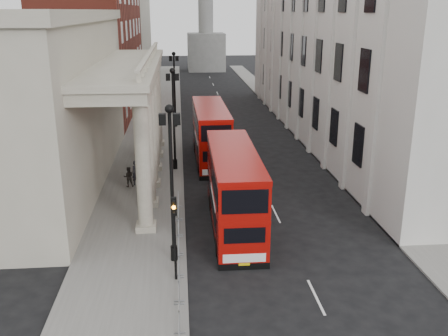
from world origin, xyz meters
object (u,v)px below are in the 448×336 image
Objects in this scene: lamp_post_mid at (174,112)px; pedestrian_c at (147,150)px; lamp_post_south at (171,174)px; pedestrian_b at (129,177)px; bus_near at (234,188)px; bus_far at (211,133)px; lamp_post_north at (175,84)px; traffic_light at (174,223)px; pedestrian_a at (136,173)px.

lamp_post_mid is 5.45m from pedestrian_c.
lamp_post_south reaches higher than pedestrian_b.
bus_near is 14.31m from bus_far.
pedestrian_c is at bearing -100.57° from lamp_post_north.
lamp_post_mid is 6.72m from pedestrian_b.
lamp_post_north is at bearing 97.98° from bus_near.
pedestrian_a is at bearing 101.84° from traffic_light.
lamp_post_north is 5.41× the size of pedestrian_b.
lamp_post_south is 19.03m from bus_far.
lamp_post_mid is 5.41× the size of pedestrian_b.
pedestrian_c is (-2.45, 2.84, -3.94)m from lamp_post_mid.
lamp_post_south and lamp_post_north have the same top height.
bus_near is at bearing -82.52° from lamp_post_north.
pedestrian_c is at bearing 96.98° from traffic_light.
lamp_post_mid is (0.00, 16.00, 0.00)m from lamp_post_south.
lamp_post_north is at bearing -103.72° from pedestrian_b.
lamp_post_north reaches higher than pedestrian_a.
traffic_light is 0.39× the size of bus_near.
lamp_post_south is 1.00× the size of lamp_post_mid.
traffic_light reaches higher than pedestrian_c.
lamp_post_south reaches higher than traffic_light.
bus_far reaches higher than pedestrian_c.
pedestrian_a is 1.10× the size of pedestrian_c.
pedestrian_c is at bearing 113.24° from bus_near.
lamp_post_south is 0.74× the size of bus_far.
pedestrian_b is 7.04m from pedestrian_c.
lamp_post_south is 13.22m from pedestrian_a.
traffic_light is 2.31× the size of pedestrian_a.
traffic_light is at bearing -118.65° from bus_near.
pedestrian_a is at bearing 103.27° from lamp_post_south.
lamp_post_south is 4.91× the size of pedestrian_c.
lamp_post_south is 32.00m from lamp_post_north.
bus_near is at bearing 60.84° from traffic_light.
bus_far is 6.00× the size of pedestrian_a.
lamp_post_mid reaches higher than pedestrian_b.
pedestrian_a is at bearing -128.13° from lamp_post_mid.
bus_near reaches higher than pedestrian_a.
traffic_light is (0.10, -2.02, -1.80)m from lamp_post_south.
lamp_post_mid is 0.74× the size of bus_far.
traffic_light is at bearing -99.14° from bus_far.
pedestrian_b is at bearing -135.09° from bus_far.
pedestrian_a is at bearing 129.79° from bus_near.
lamp_post_mid is 4.75m from bus_far.
lamp_post_mid is at bearing -90.00° from lamp_post_north.
pedestrian_c reaches higher than pedestrian_b.
bus_far is at bearing -138.38° from pedestrian_b.
pedestrian_b is at bearing -129.84° from lamp_post_mid.
pedestrian_a is at bearing -145.51° from pedestrian_b.
bus_far is at bearing 92.42° from bus_near.
lamp_post_north reaches higher than pedestrian_c.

